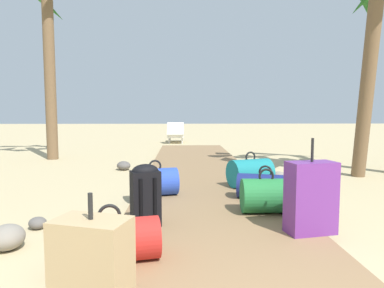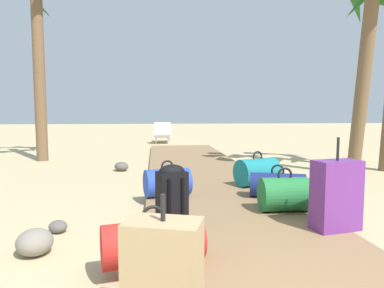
# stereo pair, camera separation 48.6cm
# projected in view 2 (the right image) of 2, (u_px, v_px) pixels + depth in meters

# --- Properties ---
(ground_plane) EXTENTS (60.00, 60.00, 0.00)m
(ground_plane) POSITION_uv_depth(u_px,v_px,m) (212.00, 192.00, 4.96)
(ground_plane) COLOR tan
(boardwalk) EXTENTS (1.85, 10.42, 0.08)m
(boardwalk) POSITION_uv_depth(u_px,v_px,m) (203.00, 176.00, 5.99)
(boardwalk) COLOR olive
(boardwalk) RESTS_ON ground
(backpack_black) EXTENTS (0.31, 0.26, 0.58)m
(backpack_black) POSITION_uv_depth(u_px,v_px,m) (172.00, 194.00, 3.19)
(backpack_black) COLOR black
(backpack_black) RESTS_ON boardwalk
(suitcase_tan) EXTENTS (0.43, 0.33, 0.66)m
(suitcase_tan) POSITION_uv_depth(u_px,v_px,m) (163.00, 273.00, 1.71)
(suitcase_tan) COLOR tan
(suitcase_tan) RESTS_ON boardwalk
(duffel_bag_teal) EXTENTS (0.68, 0.57, 0.50)m
(duffel_bag_teal) POSITION_uv_depth(u_px,v_px,m) (257.00, 172.00, 5.01)
(duffel_bag_teal) COLOR #197A7F
(duffel_bag_teal) RESTS_ON boardwalk
(duffel_bag_blue) EXTENTS (0.63, 0.47, 0.46)m
(duffel_bag_blue) POSITION_uv_depth(u_px,v_px,m) (167.00, 182.00, 4.38)
(duffel_bag_blue) COLOR #2847B7
(duffel_bag_blue) RESTS_ON boardwalk
(duffel_bag_red) EXTENTS (0.75, 0.45, 0.42)m
(duffel_bag_red) POSITION_uv_depth(u_px,v_px,m) (153.00, 242.00, 2.41)
(duffel_bag_red) COLOR red
(duffel_bag_red) RESTS_ON boardwalk
(suitcase_purple) EXTENTS (0.45, 0.30, 0.84)m
(suitcase_purple) POSITION_uv_depth(u_px,v_px,m) (336.00, 195.00, 3.11)
(suitcase_purple) COLOR #6B2D84
(suitcase_purple) RESTS_ON boardwalk
(duffel_bag_navy) EXTENTS (0.73, 0.48, 0.42)m
(duffel_bag_navy) POSITION_uv_depth(u_px,v_px,m) (277.00, 185.00, 4.30)
(duffel_bag_navy) COLOR navy
(duffel_bag_navy) RESTS_ON boardwalk
(duffel_bag_green) EXTENTS (0.52, 0.37, 0.47)m
(duffel_bag_green) POSITION_uv_depth(u_px,v_px,m) (284.00, 194.00, 3.71)
(duffel_bag_green) COLOR #237538
(duffel_bag_green) RESTS_ON boardwalk
(palm_tree_far_left) EXTENTS (2.00, 2.26, 4.69)m
(palm_tree_far_left) POSITION_uv_depth(u_px,v_px,m) (34.00, 2.00, 7.85)
(palm_tree_far_left) COLOR brown
(palm_tree_far_left) RESTS_ON ground
(lounge_chair) EXTENTS (0.61, 1.56, 0.77)m
(lounge_chair) POSITION_uv_depth(u_px,v_px,m) (162.00, 134.00, 12.95)
(lounge_chair) COLOR white
(lounge_chair) RESTS_ON ground
(rock_left_far) EXTENTS (0.37, 0.39, 0.17)m
(rock_left_far) POSITION_uv_depth(u_px,v_px,m) (121.00, 166.00, 6.75)
(rock_left_far) COLOR #5B5651
(rock_left_far) RESTS_ON ground
(rock_left_near) EXTENTS (0.34, 0.37, 0.21)m
(rock_left_near) POSITION_uv_depth(u_px,v_px,m) (35.00, 242.00, 2.76)
(rock_left_near) COLOR gray
(rock_left_near) RESTS_ON ground
(rock_right_near) EXTENTS (0.27, 0.26, 0.12)m
(rock_right_near) POSITION_uv_depth(u_px,v_px,m) (279.00, 174.00, 6.11)
(rock_right_near) COLOR gray
(rock_right_near) RESTS_ON ground
(rock_left_mid) EXTENTS (0.24, 0.24, 0.12)m
(rock_left_mid) POSITION_uv_depth(u_px,v_px,m) (58.00, 227.00, 3.28)
(rock_left_mid) COLOR #5B5651
(rock_left_mid) RESTS_ON ground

